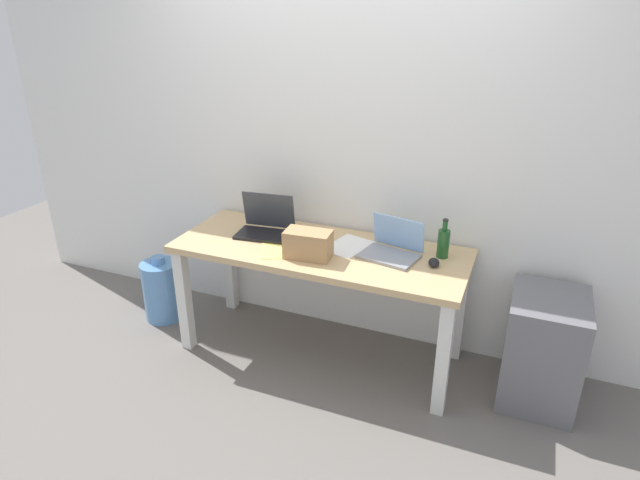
{
  "coord_description": "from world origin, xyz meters",
  "views": [
    {
      "loc": [
        1.11,
        -2.7,
        2.08
      ],
      "look_at": [
        0.0,
        0.0,
        0.79
      ],
      "focal_mm": 30.3,
      "sensor_mm": 36.0,
      "label": 1
    }
  ],
  "objects": [
    {
      "name": "filing_cabinet",
      "position": [
        1.31,
        0.06,
        0.32
      ],
      "size": [
        0.4,
        0.48,
        0.64
      ],
      "primitive_type": "cube",
      "color": "slate",
      "rests_on": "ground"
    },
    {
      "name": "paper_yellow_folder",
      "position": [
        -0.22,
        -0.1,
        0.74
      ],
      "size": [
        0.32,
        0.36,
        0.0
      ],
      "primitive_type": "cube",
      "rotation": [
        0.0,
        0.0,
        0.47
      ],
      "color": "#F4E06B",
      "rests_on": "desk"
    },
    {
      "name": "back_wall",
      "position": [
        0.0,
        0.4,
        1.3
      ],
      "size": [
        5.2,
        0.08,
        2.6
      ],
      "primitive_type": "cube",
      "color": "white",
      "rests_on": "ground"
    },
    {
      "name": "laptop_right",
      "position": [
        0.42,
        0.06,
        0.78
      ],
      "size": [
        0.36,
        0.3,
        0.21
      ],
      "color": "gray",
      "rests_on": "desk"
    },
    {
      "name": "laptop_left",
      "position": [
        -0.4,
        0.07,
        0.8
      ],
      "size": [
        0.36,
        0.27,
        0.25
      ],
      "color": "black",
      "rests_on": "desk"
    },
    {
      "name": "ground_plane",
      "position": [
        0.0,
        0.0,
        0.0
      ],
      "size": [
        8.0,
        8.0,
        0.0
      ],
      "primitive_type": "plane",
      "color": "slate"
    },
    {
      "name": "water_cooler_jug",
      "position": [
        -1.19,
        -0.04,
        0.22
      ],
      "size": [
        0.26,
        0.26,
        0.48
      ],
      "color": "#598CC6",
      "rests_on": "ground"
    },
    {
      "name": "computer_mouse",
      "position": [
        0.67,
        0.02,
        0.76
      ],
      "size": [
        0.08,
        0.11,
        0.03
      ],
      "primitive_type": "ellipsoid",
      "rotation": [
        0.0,
        0.0,
        0.25
      ],
      "color": "black",
      "rests_on": "desk"
    },
    {
      "name": "paper_sheet_near_back",
      "position": [
        0.15,
        0.09,
        0.74
      ],
      "size": [
        0.28,
        0.34,
        0.0
      ],
      "primitive_type": "cube",
      "rotation": [
        0.0,
        0.0,
        -0.26
      ],
      "color": "white",
      "rests_on": "desk"
    },
    {
      "name": "cardboard_box",
      "position": [
        -0.01,
        -0.14,
        0.82
      ],
      "size": [
        0.27,
        0.17,
        0.16
      ],
      "primitive_type": "cube",
      "rotation": [
        0.0,
        0.0,
        0.08
      ],
      "color": "tan",
      "rests_on": "desk"
    },
    {
      "name": "beer_bottle",
      "position": [
        0.7,
        0.15,
        0.83
      ],
      "size": [
        0.07,
        0.07,
        0.23
      ],
      "color": "#1E5123",
      "rests_on": "desk"
    },
    {
      "name": "desk",
      "position": [
        0.0,
        0.0,
        0.64
      ],
      "size": [
        1.75,
        0.67,
        0.74
      ],
      "color": "tan",
      "rests_on": "ground"
    }
  ]
}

